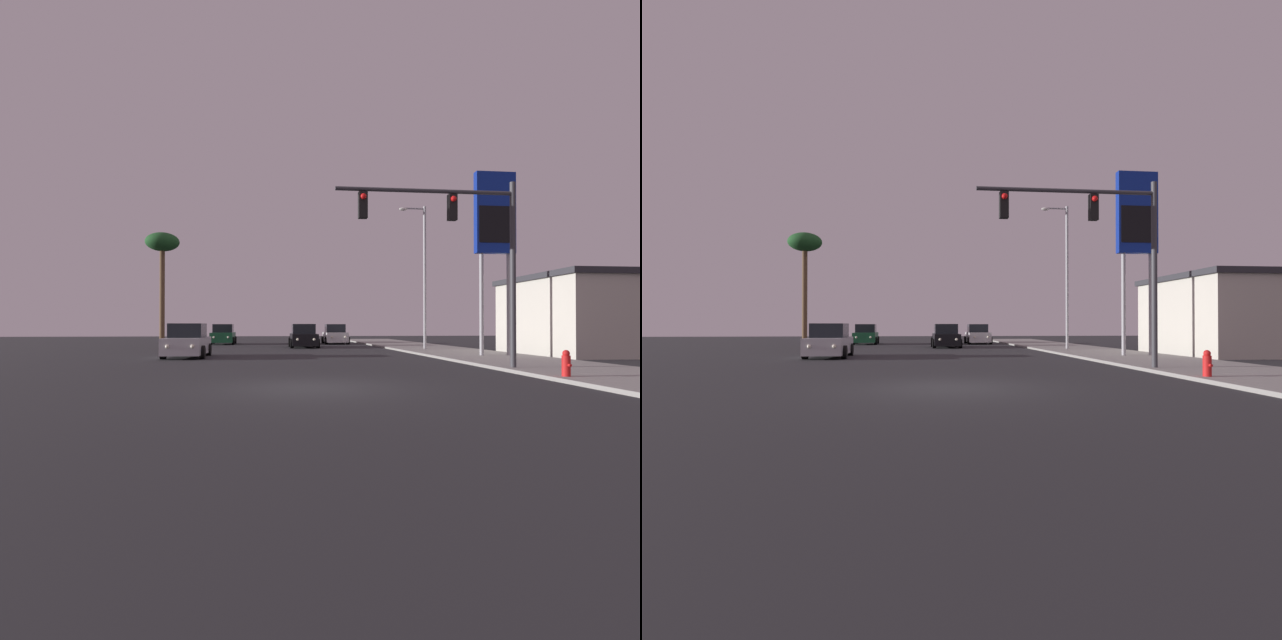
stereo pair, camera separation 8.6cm
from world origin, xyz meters
TOP-DOWN VIEW (x-y plane):
  - ground_plane at (0.00, 0.00)m, footprint 120.00×120.00m
  - sidewalk_right at (9.50, 10.00)m, footprint 5.00×60.00m
  - building_gas_station at (18.00, 12.76)m, footprint 10.30×8.30m
  - car_silver at (-4.99, 12.60)m, footprint 2.04×4.33m
  - car_green at (-4.67, 29.69)m, footprint 2.04×4.31m
  - car_white at (4.77, 29.61)m, footprint 2.04×4.33m
  - car_black at (1.56, 23.00)m, footprint 2.04×4.32m
  - car_grey at (1.90, 29.41)m, footprint 2.04×4.33m
  - traffic_light_mast at (5.72, 3.96)m, footprint 6.39×0.36m
  - street_lamp at (8.74, 17.94)m, footprint 1.74×0.24m
  - gas_station_sign at (10.08, 10.73)m, footprint 2.00×0.42m
  - fire_hydrant at (7.48, 0.85)m, footprint 0.24×0.34m
  - palm_tree_mid at (-8.51, 24.00)m, footprint 2.40×2.40m

SIDE VIEW (x-z plane):
  - ground_plane at x=0.00m, z-range 0.00..0.00m
  - sidewalk_right at x=9.50m, z-range 0.00..0.12m
  - fire_hydrant at x=7.48m, z-range 0.11..0.87m
  - car_silver at x=-4.99m, z-range -0.08..1.60m
  - car_green at x=-4.67m, z-range -0.08..1.60m
  - car_white at x=4.77m, z-range -0.08..1.60m
  - car_black at x=1.56m, z-range -0.08..1.60m
  - car_grey at x=1.90m, z-range -0.08..1.60m
  - building_gas_station at x=18.00m, z-range 0.01..4.31m
  - traffic_light_mast at x=5.72m, z-range 1.43..7.93m
  - street_lamp at x=8.74m, z-range 0.62..9.62m
  - gas_station_sign at x=10.08m, z-range 2.12..11.12m
  - palm_tree_mid at x=-8.51m, z-range 3.02..11.25m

